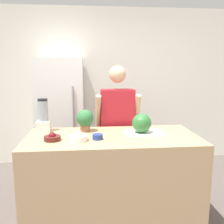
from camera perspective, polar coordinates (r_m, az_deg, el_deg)
The scene contains 11 objects.
wall_back at distance 4.30m, azimuth -2.21°, elevation 5.81°, with size 8.00×0.06×2.60m.
counter_island at distance 2.80m, azimuth 0.09°, elevation -14.59°, with size 1.81×0.85×0.92m.
refrigerator at distance 4.00m, azimuth -11.57°, elevation -0.80°, with size 0.71×0.69×1.76m.
person at distance 3.25m, azimuth 1.23°, elevation -3.79°, with size 0.56×0.26×1.65m.
cutting_board at distance 2.75m, azimuth 7.27°, elevation -4.78°, with size 0.41×0.28×0.01m.
watermelon at distance 2.72m, azimuth 6.79°, elevation -2.55°, with size 0.21×0.21×0.21m.
bowl_cherries at distance 2.54m, azimuth -13.47°, elevation -5.73°, with size 0.16×0.16×0.08m.
bowl_cream at distance 2.49m, azimuth -7.67°, elevation -5.77°, with size 0.18×0.18×0.10m.
bowl_small_blue at distance 2.52m, azimuth -3.31°, elevation -5.67°, with size 0.10×0.10×0.05m.
blender at distance 2.90m, azimuth -15.43°, elevation -1.20°, with size 0.15×0.15×0.37m.
potted_plant at distance 2.82m, azimuth -6.20°, elevation -1.64°, with size 0.19×0.19×0.25m.
Camera 1 is at (-0.25, -2.10, 1.64)m, focal length 40.00 mm.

